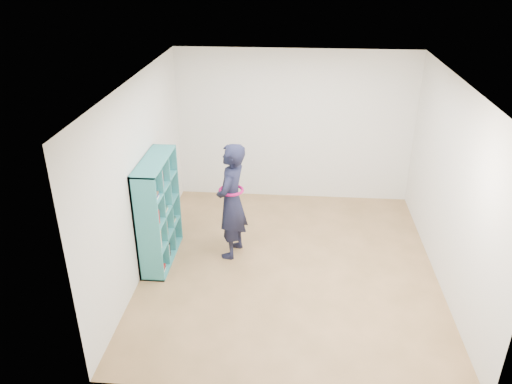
{
  "coord_description": "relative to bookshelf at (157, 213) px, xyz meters",
  "views": [
    {
      "loc": [
        0.02,
        -5.85,
        4.01
      ],
      "look_at": [
        -0.49,
        0.3,
        1.0
      ],
      "focal_mm": 35.0,
      "sensor_mm": 36.0,
      "label": 1
    }
  ],
  "objects": [
    {
      "name": "floor",
      "position": [
        1.85,
        -0.06,
        -0.74
      ],
      "size": [
        4.5,
        4.5,
        0.0
      ],
      "primitive_type": "plane",
      "color": "brown",
      "rests_on": "ground"
    },
    {
      "name": "ceiling",
      "position": [
        1.85,
        -0.06,
        1.86
      ],
      "size": [
        4.5,
        4.5,
        0.0
      ],
      "primitive_type": "plane",
      "color": "white",
      "rests_on": "wall_back"
    },
    {
      "name": "wall_left",
      "position": [
        -0.15,
        -0.06,
        0.56
      ],
      "size": [
        0.02,
        4.5,
        2.6
      ],
      "primitive_type": "cube",
      "color": "silver",
      "rests_on": "floor"
    },
    {
      "name": "bookshelf",
      "position": [
        0.0,
        0.0,
        0.0
      ],
      "size": [
        0.33,
        1.14,
        1.53
      ],
      "color": "teal",
      "rests_on": "floor"
    },
    {
      "name": "wall_right",
      "position": [
        3.85,
        -0.06,
        0.56
      ],
      "size": [
        0.02,
        4.5,
        2.6
      ],
      "primitive_type": "cube",
      "color": "silver",
      "rests_on": "floor"
    },
    {
      "name": "wall_back",
      "position": [
        1.85,
        2.19,
        0.56
      ],
      "size": [
        4.0,
        0.02,
        2.6
      ],
      "primitive_type": "cube",
      "color": "silver",
      "rests_on": "floor"
    },
    {
      "name": "wall_front",
      "position": [
        1.85,
        -2.31,
        0.56
      ],
      "size": [
        4.0,
        0.02,
        2.6
      ],
      "primitive_type": "cube",
      "color": "silver",
      "rests_on": "floor"
    },
    {
      "name": "person",
      "position": [
        1.01,
        0.22,
        0.11
      ],
      "size": [
        0.54,
        0.7,
        1.7
      ],
      "rotation": [
        0.0,
        0.0,
        -1.81
      ],
      "color": "black",
      "rests_on": "floor"
    },
    {
      "name": "smartphone",
      "position": [
        0.91,
        0.34,
        0.22
      ],
      "size": [
        0.02,
        0.1,
        0.13
      ],
      "rotation": [
        0.42,
        0.0,
        -0.09
      ],
      "color": "silver",
      "rests_on": "person"
    }
  ]
}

